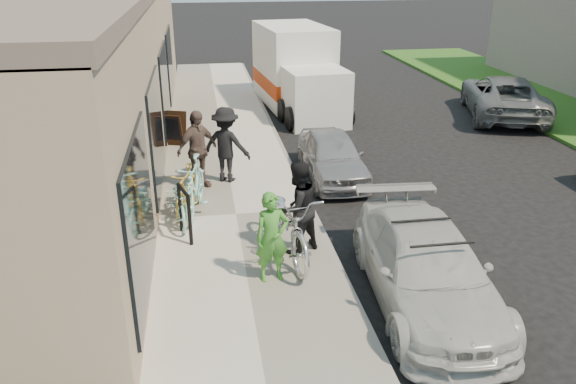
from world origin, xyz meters
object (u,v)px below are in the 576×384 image
woman_rider (272,237)px  man_standing (297,208)px  moving_truck (297,73)px  tandem_bike (287,222)px  sedan_white (426,267)px  bystander_b (197,150)px  sedan_silver (332,156)px  far_car_gray (503,96)px  bystander_a (226,145)px  sandwich_board (174,129)px  cruiser_bike_a (195,187)px  cruiser_bike_b (181,201)px  bike_rack (184,208)px  cruiser_bike_c (187,190)px

woman_rider → man_standing: bearing=48.3°
moving_truck → tandem_bike: bearing=-106.4°
sedan_white → man_standing: 2.36m
bystander_b → sedan_silver: bearing=-28.2°
far_car_gray → bystander_a: bearing=45.1°
tandem_bike → woman_rider: size_ratio=1.59×
sandwich_board → moving_truck: 5.78m
sandwich_board → sedan_silver: 4.59m
sandwich_board → cruiser_bike_a: bearing=-63.8°
sedan_white → sandwich_board: bearing=120.5°
sandwich_board → tandem_bike: (2.04, -6.48, 0.17)m
sedan_silver → sedan_white: bearing=-87.5°
man_standing → cruiser_bike_b: 2.54m
sedan_white → far_car_gray: 11.84m
bike_rack → moving_truck: 10.33m
woman_rider → cruiser_bike_c: bearing=106.4°
bike_rack → cruiser_bike_c: size_ratio=0.63×
cruiser_bike_a → cruiser_bike_c: size_ratio=1.23×
tandem_bike → man_standing: (0.20, 0.13, 0.20)m
moving_truck → cruiser_bike_b: (-3.82, -8.91, -0.64)m
far_car_gray → cruiser_bike_a: 11.86m
bike_rack → far_car_gray: far_car_gray is taller
tandem_bike → cruiser_bike_b: size_ratio=1.48×
sedan_silver → bystander_b: bystander_b is taller
man_standing → cruiser_bike_c: bearing=-75.8°
sandwich_board → sedan_white: bearing=-44.1°
cruiser_bike_a → sedan_silver: bearing=39.7°
bystander_a → cruiser_bike_a: bearing=92.1°
cruiser_bike_a → cruiser_bike_c: cruiser_bike_a is taller
tandem_bike → cruiser_bike_a: size_ratio=1.25×
cruiser_bike_a → cruiser_bike_b: cruiser_bike_a is taller
tandem_bike → bystander_b: (-1.44, 3.34, 0.25)m
man_standing → cruiser_bike_c: man_standing is taller
bystander_b → bystander_a: bearing=-11.4°
far_car_gray → tandem_bike: 11.89m
sedan_silver → bystander_a: (-2.49, -0.15, 0.45)m
sedan_white → woman_rider: (-2.23, 0.77, 0.29)m
tandem_bike → cruiser_bike_b: bearing=130.0°
sedan_silver → moving_truck: moving_truck is taller
sandwich_board → cruiser_bike_a: 4.55m
woman_rider → cruiser_bike_b: woman_rider is taller
moving_truck → man_standing: (-1.82, -10.42, -0.24)m
tandem_bike → sedan_white: bearing=-46.5°
sandwich_board → cruiser_bike_a: cruiser_bike_a is taller
cruiser_bike_a → bystander_b: size_ratio=1.08×
sedan_white → bystander_b: (-3.32, 4.84, 0.43)m
sandwich_board → sedan_silver: bearing=-16.1°
bystander_a → bike_rack: bearing=96.8°
man_standing → tandem_bike: bearing=2.8°
man_standing → cruiser_bike_c: (-1.88, 1.96, -0.36)m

